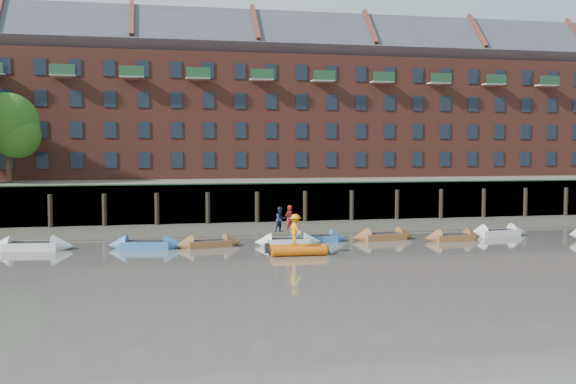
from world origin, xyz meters
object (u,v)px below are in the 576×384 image
object	(u,v)px
rowboat_6	(453,237)
rib_tender	(300,250)
rowboat_5	(383,236)
rowboat_3	(288,242)
rowboat_1	(146,245)
person_rower_b	(281,219)
rowboat_0	(32,246)
rowboat_2	(209,243)
person_rower_a	(289,219)
rowboat_7	(497,233)
rowboat_4	(316,239)
person_rib_crew	(296,229)

from	to	relation	value
rowboat_6	rib_tender	bearing A→B (deg)	-166.19
rowboat_5	rib_tender	bearing A→B (deg)	-151.53
rowboat_3	rowboat_1	bearing A→B (deg)	-177.24
person_rower_b	rib_tender	bearing A→B (deg)	-113.50
rowboat_0	rowboat_1	bearing A→B (deg)	1.54
rowboat_2	person_rower_a	bearing A→B (deg)	-12.40
rowboat_5	rib_tender	xyz separation A→B (m)	(-6.84, -4.85, 0.03)
rowboat_3	rowboat_0	bearing A→B (deg)	-178.67
rowboat_6	person_rower_a	size ratio (longest dim) A/B	2.47
rowboat_1	rowboat_5	xyz separation A→B (m)	(15.58, 0.74, -0.00)
person_rower_b	rowboat_3	bearing A→B (deg)	-56.94
rowboat_5	rowboat_6	world-z (taller)	rowboat_5
rowboat_5	person_rower_b	distance (m)	7.38
rowboat_2	rib_tender	size ratio (longest dim) A/B	1.25
rowboat_7	rib_tender	size ratio (longest dim) A/B	1.33
rowboat_4	person_rib_crew	xyz separation A→B (m)	(-2.44, -4.85, 1.24)
rowboat_3	rowboat_5	xyz separation A→B (m)	(6.78, 1.10, 0.01)
rowboat_7	person_rower_a	size ratio (longest dim) A/B	2.71
rowboat_5	rowboat_6	distance (m)	4.60
rowboat_3	person_rower_b	xyz separation A→B (m)	(-0.42, 0.23, 1.41)
rowboat_1	person_rower_b	xyz separation A→B (m)	(8.38, -0.14, 1.39)
rowboat_2	rowboat_4	distance (m)	7.16
rowboat_2	rowboat_6	xyz separation A→B (m)	(16.16, -0.43, -0.00)
rowboat_3	rowboat_4	xyz separation A→B (m)	(2.13, 1.13, -0.00)
rowboat_7	person_rower_a	world-z (taller)	person_rower_a
person_rower_a	person_rib_crew	distance (m)	3.78
rowboat_1	rowboat_4	xyz separation A→B (m)	(10.93, 0.76, -0.02)
rowboat_7	person_rower_b	size ratio (longest dim) A/B	2.89
rowboat_0	person_rower_a	bearing A→B (deg)	3.53
rib_tender	person_rib_crew	bearing A→B (deg)	175.99
rowboat_0	rowboat_1	xyz separation A→B (m)	(6.72, -0.67, -0.02)
rowboat_1	rowboat_5	world-z (taller)	rowboat_1
rowboat_3	rowboat_5	bearing A→B (deg)	14.41
rowboat_5	rowboat_6	size ratio (longest dim) A/B	1.09
rowboat_0	rowboat_7	xyz separation A→B (m)	(30.72, 0.20, -0.02)
rowboat_1	rowboat_7	size ratio (longest dim) A/B	1.02
rowboat_3	person_rower_b	bearing A→B (deg)	156.86
rowboat_2	rowboat_5	world-z (taller)	rowboat_5
rowboat_6	rowboat_1	bearing A→B (deg)	174.69
rowboat_6	person_rower_a	distance (m)	11.19
rowboat_2	rowboat_6	world-z (taller)	rowboat_2
rowboat_4	rib_tender	bearing A→B (deg)	-115.38
rowboat_4	rowboat_6	bearing A→B (deg)	-9.40
rowboat_3	rib_tender	world-z (taller)	rowboat_3
person_rower_a	person_rower_b	bearing A→B (deg)	-55.58
rowboat_0	rowboat_7	bearing A→B (deg)	7.62
rib_tender	person_rower_a	size ratio (longest dim) A/B	2.05
rowboat_5	person_rower_a	bearing A→B (deg)	-177.68
rowboat_4	rowboat_5	bearing A→B (deg)	-1.37
person_rower_a	rowboat_1	bearing A→B (deg)	-36.66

